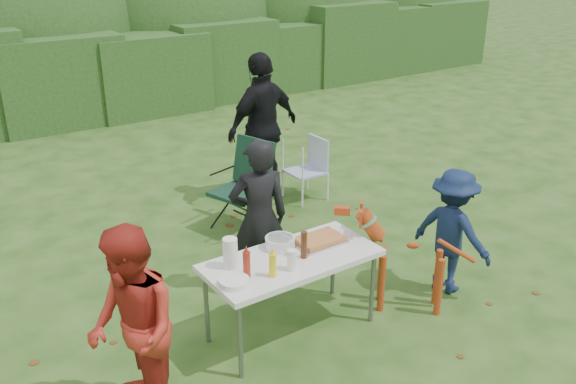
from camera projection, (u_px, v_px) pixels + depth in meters
ground at (320, 330)px, 5.42m from camera, size 80.00×80.00×0.00m
hedge_row at (57, 78)px, 11.17m from camera, size 22.00×1.40×1.70m
shrub_backdrop at (29, 26)px, 12.10m from camera, size 20.00×2.60×3.20m
folding_table at (292, 263)px, 5.14m from camera, size 1.50×0.70×0.74m
person_cook at (259, 218)px, 5.73m from camera, size 0.65×0.52×1.56m
person_red_jacket at (133, 330)px, 4.14m from camera, size 0.63×0.78×1.51m
person_black_puffy at (263, 128)px, 7.84m from camera, size 1.20×0.67×1.93m
child at (452, 231)px, 5.83m from camera, size 0.61×0.88×1.25m
dog at (411, 261)px, 5.57m from camera, size 1.05×1.00×0.99m
camping_chair at (240, 187)px, 7.11m from camera, size 0.83×0.83×1.07m
lawn_chair at (305, 169)px, 8.01m from camera, size 0.49×0.49×0.82m
food_tray at (319, 242)px, 5.36m from camera, size 0.45×0.30×0.02m
focaccia_bread at (319, 239)px, 5.35m from camera, size 0.40×0.26×0.04m
mustard_bottle at (273, 265)px, 4.79m from camera, size 0.06×0.06×0.20m
ketchup_bottle at (247, 264)px, 4.79m from camera, size 0.06×0.06×0.22m
beer_bottle at (304, 245)px, 5.07m from camera, size 0.06×0.06×0.24m
paper_towel_roll at (230, 253)px, 4.92m from camera, size 0.12×0.12×0.26m
cup_stack at (292, 260)px, 4.89m from camera, size 0.08×0.08×0.18m
pasta_bowl at (280, 243)px, 5.26m from camera, size 0.26×0.26×0.10m
plate_stack at (234, 282)px, 4.71m from camera, size 0.24×0.24×0.05m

